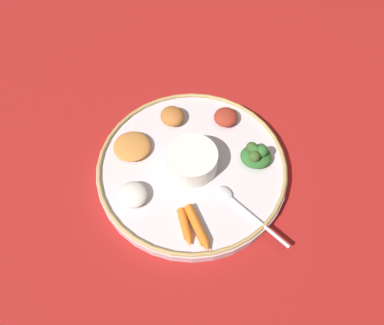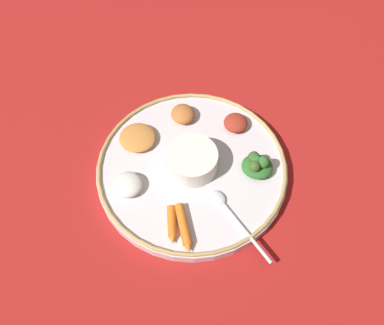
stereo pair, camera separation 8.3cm
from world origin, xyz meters
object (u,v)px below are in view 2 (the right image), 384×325
(spoon, at_px, (231,214))
(carrot_outer, at_px, (184,227))
(center_bowl, at_px, (192,160))
(carrot_near_spoon, at_px, (172,224))
(greens_pile, at_px, (257,165))

(spoon, distance_m, carrot_outer, 0.09)
(center_bowl, distance_m, carrot_outer, 0.14)
(center_bowl, xyz_separation_m, spoon, (-0.12, -0.05, -0.02))
(center_bowl, distance_m, spoon, 0.13)
(spoon, xyz_separation_m, carrot_near_spoon, (0.00, 0.11, 0.00))
(greens_pile, height_order, carrot_near_spoon, greens_pile)
(greens_pile, distance_m, carrot_near_spoon, 0.20)
(center_bowl, height_order, greens_pile, greens_pile)
(carrot_outer, bearing_deg, greens_pile, -60.34)
(greens_pile, distance_m, carrot_outer, 0.19)
(carrot_near_spoon, bearing_deg, center_bowl, -27.87)
(greens_pile, xyz_separation_m, carrot_outer, (-0.09, 0.17, -0.01))
(center_bowl, bearing_deg, greens_pile, -106.05)
(greens_pile, bearing_deg, spoon, 139.08)
(spoon, distance_m, carrot_near_spoon, 0.11)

